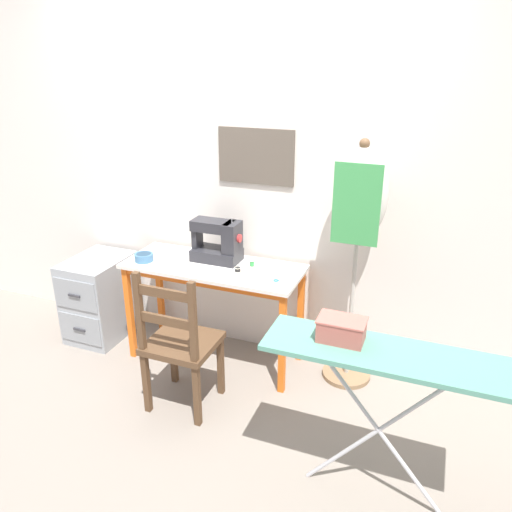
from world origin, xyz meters
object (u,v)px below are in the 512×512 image
sewing_machine (219,242)px  wooden_chair (180,344)px  thread_spool_near_machine (238,270)px  thread_spool_mid_table (252,263)px  fabric_bowl (144,257)px  scissors (281,280)px  filing_cabinet (100,297)px  dress_form (359,210)px  ironing_board (386,362)px  storage_box (341,329)px

sewing_machine → wooden_chair: sewing_machine is taller
thread_spool_near_machine → thread_spool_mid_table: 0.13m
fabric_bowl → thread_spool_mid_table: 0.74m
fabric_bowl → scissors: bearing=2.2°
wooden_chair → filing_cabinet: wooden_chair is taller
sewing_machine → dress_form: (0.91, 0.03, 0.31)m
wooden_chair → dress_form: (0.88, 0.66, 0.73)m
dress_form → ironing_board: size_ratio=1.46×
scissors → storage_box: size_ratio=0.58×
wooden_chair → filing_cabinet: size_ratio=1.48×
thread_spool_near_machine → wooden_chair: bearing=-107.8°
wooden_chair → filing_cabinet: (-0.99, 0.53, -0.12)m
thread_spool_near_machine → dress_form: bearing=12.4°
filing_cabinet → ironing_board: (2.20, -0.80, 0.46)m
fabric_bowl → thread_spool_mid_table: fabric_bowl is taller
dress_form → sewing_machine: bearing=-178.1°
filing_cabinet → storage_box: storage_box is taller
fabric_bowl → ironing_board: (1.71, -0.71, 0.03)m
thread_spool_mid_table → filing_cabinet: 1.29m
sewing_machine → fabric_bowl: sewing_machine is taller
fabric_bowl → filing_cabinet: bearing=169.3°
wooden_chair → ironing_board: bearing=-12.7°
sewing_machine → scissors: bearing=-17.6°
storage_box → ironing_board: bearing=-7.2°
dress_form → ironing_board: (0.32, -0.93, -0.39)m
sewing_machine → filing_cabinet: bearing=-174.1°
fabric_bowl → dress_form: 1.46m
thread_spool_near_machine → scissors: bearing=-5.1°
thread_spool_mid_table → ironing_board: (0.99, -0.89, 0.03)m
sewing_machine → filing_cabinet: 1.11m
dress_form → thread_spool_mid_table: bearing=-176.5°
scissors → thread_spool_near_machine: thread_spool_near_machine is taller
fabric_bowl → ironing_board: ironing_board is taller
ironing_board → filing_cabinet: bearing=159.9°
scissors → sewing_machine: bearing=162.4°
dress_form → ironing_board: 1.06m
sewing_machine → thread_spool_near_machine: bearing=-34.0°
sewing_machine → ironing_board: size_ratio=0.31×
scissors → thread_spool_mid_table: 0.29m
storage_box → fabric_bowl: bearing=155.5°
thread_spool_mid_table → wooden_chair: (-0.21, -0.62, -0.31)m
fabric_bowl → dress_form: (1.38, 0.22, 0.42)m
sewing_machine → fabric_bowl: 0.52m
storage_box → dress_form: bearing=96.9°
sewing_machine → thread_spool_near_machine: sewing_machine is taller
scissors → wooden_chair: bearing=-134.2°
thread_spool_mid_table → sewing_machine: bearing=177.3°
fabric_bowl → scissors: (0.97, 0.04, -0.03)m
thread_spool_mid_table → filing_cabinet: thread_spool_mid_table is taller
thread_spool_mid_table → filing_cabinet: (-1.21, -0.09, -0.43)m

